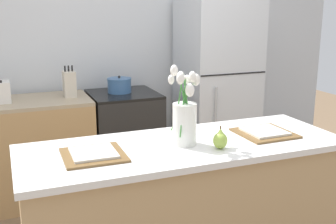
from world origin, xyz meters
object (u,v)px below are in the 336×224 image
stove_range (125,140)px  plate_setting_right (265,132)px  plate_setting_left (94,154)px  refrigerator (217,90)px  pear_figurine (220,140)px  cooking_pot (119,85)px  flower_vase (185,116)px  knife_block (69,84)px

stove_range → plate_setting_right: bearing=-75.8°
stove_range → plate_setting_left: (-0.61, -1.61, 0.49)m
plate_setting_left → plate_setting_right: 1.02m
refrigerator → pear_figurine: bearing=-117.5°
cooking_pot → plate_setting_right: bearing=-75.1°
plate_setting_right → flower_vase: bearing=179.7°
flower_vase → cooking_pot: size_ratio=2.01×
knife_block → refrigerator: bearing=-0.6°
plate_setting_right → pear_figurine: bearing=-160.4°
refrigerator → knife_block: 1.43m
pear_figurine → plate_setting_right: pear_figurine is taller
cooking_pot → stove_range: bearing=-48.9°
flower_vase → plate_setting_left: (-0.50, -0.00, -0.15)m
stove_range → refrigerator: size_ratio=0.52×
refrigerator → plate_setting_left: 2.25m
plate_setting_right → cooking_pot: bearing=104.9°
stove_range → knife_block: 0.73m
stove_range → plate_setting_right: 1.73m
pear_figurine → cooking_pot: size_ratio=0.58×
flower_vase → plate_setting_right: 0.54m
plate_setting_right → stove_range: bearing=104.2°
plate_setting_left → plate_setting_right: bearing=0.0°
stove_range → flower_vase: flower_vase is taller
refrigerator → flower_vase: 1.94m
stove_range → pear_figurine: pear_figurine is taller
stove_range → refrigerator: (0.95, 0.00, 0.41)m
cooking_pot → knife_block: knife_block is taller
refrigerator → cooking_pot: refrigerator is taller
refrigerator → knife_block: (-1.42, 0.02, 0.15)m
flower_vase → stove_range: bearing=86.2°
refrigerator → plate_setting_right: (-0.54, -1.61, 0.08)m
pear_figurine → plate_setting_right: 0.39m
flower_vase → pear_figurine: flower_vase is taller
plate_setting_right → knife_block: size_ratio=1.15×
stove_range → flower_vase: size_ratio=2.04×
flower_vase → plate_setting_right: flower_vase is taller
flower_vase → knife_block: 1.67m
flower_vase → knife_block: (-0.37, 1.63, -0.08)m
flower_vase → pear_figurine: bearing=-42.1°
refrigerator → plate_setting_left: (-1.56, -1.61, 0.08)m
pear_figurine → plate_setting_right: bearing=19.6°
refrigerator → plate_setting_right: size_ratio=5.49×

